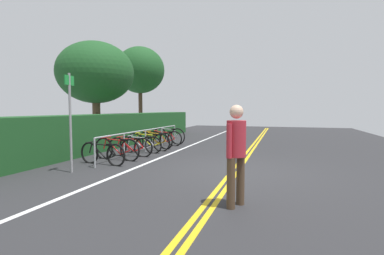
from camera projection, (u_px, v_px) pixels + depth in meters
name	position (u px, v px, depth m)	size (l,w,h in m)	color
ground_plane	(235.00, 172.00, 7.44)	(38.89, 13.65, 0.05)	#2B2B2D
centre_line_yellow_inner	(238.00, 171.00, 7.42)	(35.00, 0.10, 0.00)	gold
centre_line_yellow_outer	(232.00, 171.00, 7.46)	(35.00, 0.10, 0.00)	gold
bike_lane_stripe_white	(143.00, 165.00, 8.25)	(35.00, 0.12, 0.00)	white
bike_rack	(145.00, 135.00, 10.70)	(6.18, 0.05, 0.85)	#9EA0A5
bicycle_0	(102.00, 154.00, 8.26)	(0.46, 1.65, 0.69)	black
bicycle_1	(117.00, 149.00, 9.01)	(0.46, 1.75, 0.75)	black
bicycle_2	(130.00, 147.00, 9.69)	(0.46, 1.64, 0.71)	black
bicycle_3	(141.00, 144.00, 10.44)	(0.46, 1.65, 0.68)	black
bicycle_4	(148.00, 142.00, 11.00)	(0.46, 1.81, 0.74)	black
bicycle_5	(155.00, 140.00, 11.75)	(0.59, 1.74, 0.72)	black
bicycle_6	(164.00, 138.00, 12.51)	(0.46, 1.64, 0.71)	black
bicycle_7	(169.00, 136.00, 13.23)	(0.51, 1.76, 0.79)	black
pedestrian	(236.00, 148.00, 4.67)	(0.45, 0.32, 1.70)	#4C3826
sign_post_near	(70.00, 114.00, 7.15)	(0.36, 0.07, 2.53)	gray
hedge_backdrop	(118.00, 129.00, 12.76)	(15.13, 1.27, 1.41)	#1C4C21
tree_mid	(96.00, 73.00, 13.06)	(3.49, 3.49, 4.72)	brown
tree_far_right	(140.00, 70.00, 18.41)	(3.17, 3.17, 5.65)	#473323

